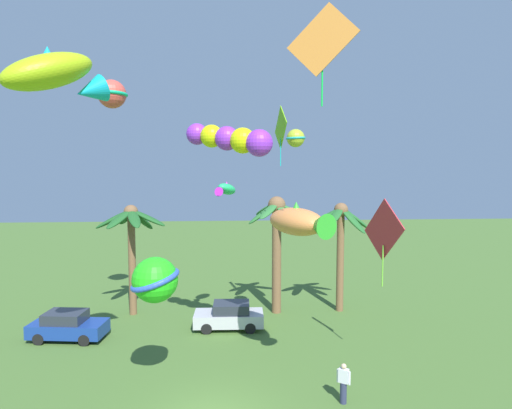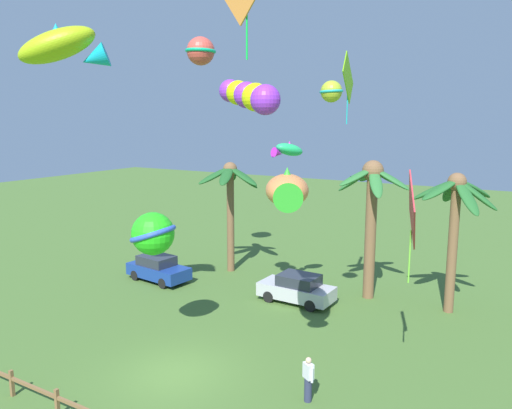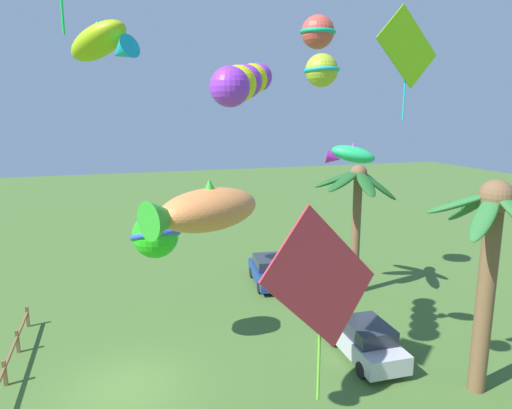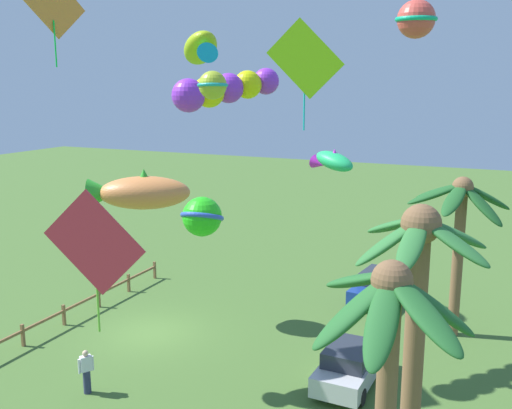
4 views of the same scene
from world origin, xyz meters
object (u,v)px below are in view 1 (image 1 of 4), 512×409
palm_tree_2 (276,229)px  kite_diamond_4 (384,231)px  kite_fish_0 (299,222)px  palm_tree_1 (341,230)px  kite_fish_6 (226,189)px  kite_ball_9 (155,280)px  parked_car_0 (229,316)px  kite_ball_8 (296,138)px  kite_ball_5 (112,94)px  palm_tree_0 (131,231)px  kite_tube_2 (231,139)px  kite_diamond_1 (323,41)px  kite_diamond_3 (281,129)px  kite_fish_7 (55,74)px  spectator_0 (343,383)px  parked_car_1 (68,326)px

palm_tree_2 → kite_diamond_4: bearing=-63.9°
kite_fish_0 → palm_tree_1: bearing=65.7°
kite_fish_6 → kite_ball_9: bearing=-111.9°
palm_tree_1 → parked_car_0: bearing=-159.4°
kite_ball_8 → kite_diamond_4: bearing=-23.9°
kite_ball_5 → kite_fish_6: (6.22, -1.49, -5.18)m
palm_tree_0 → kite_fish_0: bearing=-47.4°
kite_tube_2 → kite_ball_5: bearing=139.6°
kite_diamond_1 → kite_ball_9: 10.45m
palm_tree_2 → kite_ball_9: 11.77m
kite_fish_0 → kite_diamond_4: size_ratio=0.91×
kite_fish_0 → kite_ball_8: kite_ball_8 is taller
kite_diamond_3 → kite_ball_9: kite_diamond_3 is taller
palm_tree_1 → kite_ball_9: palm_tree_1 is taller
kite_ball_5 → kite_fish_7: size_ratio=0.59×
kite_diamond_3 → kite_fish_6: size_ratio=1.66×
palm_tree_2 → kite_fish_6: bearing=-131.7°
kite_diamond_3 → kite_fish_7: (-8.50, -8.25, 0.98)m
kite_diamond_3 → kite_ball_5: size_ratio=1.51×
kite_fish_0 → kite_ball_5: bearing=141.3°
palm_tree_2 → parked_car_0: 6.05m
spectator_0 → kite_diamond_4: kite_diamond_4 is taller
kite_tube_2 → kite_diamond_3: (2.69, 4.02, 0.83)m
kite_fish_6 → kite_fish_7: size_ratio=0.54×
kite_tube_2 → kite_fish_7: (-5.81, -4.22, 1.81)m
kite_ball_8 → palm_tree_1: bearing=58.1°
spectator_0 → kite_diamond_1: bearing=-128.8°
palm_tree_1 → kite_ball_8: 9.17m
parked_car_0 → kite_fish_0: bearing=-67.5°
kite_fish_0 → kite_ball_5: 13.32m
kite_fish_0 → palm_tree_0: bearing=132.6°
palm_tree_0 → kite_diamond_1: kite_diamond_1 is taller
kite_fish_7 → kite_ball_8: bearing=31.6°
kite_fish_7 → kite_ball_8: 10.53m
kite_fish_7 → kite_fish_6: bearing=56.0°
spectator_0 → kite_diamond_3: kite_diamond_3 is taller
palm_tree_1 → kite_fish_6: kite_fish_6 is taller
parked_car_0 → kite_tube_2: kite_tube_2 is taller
parked_car_1 → kite_ball_8: bearing=-12.9°
parked_car_1 → kite_tube_2: kite_tube_2 is taller
palm_tree_2 → palm_tree_0: bearing=178.7°
palm_tree_2 → spectator_0: 11.76m
kite_diamond_1 → kite_tube_2: bearing=120.8°
kite_ball_8 → kite_fish_0: bearing=-96.0°
parked_car_1 → kite_diamond_1: bearing=-37.2°
parked_car_0 → kite_fish_6: size_ratio=2.08×
kite_fish_7 → kite_ball_9: size_ratio=1.63×
kite_ball_8 → kite_fish_6: bearing=139.9°
kite_tube_2 → kite_diamond_4: bearing=-3.6°
kite_fish_6 → kite_diamond_3: bearing=0.4°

